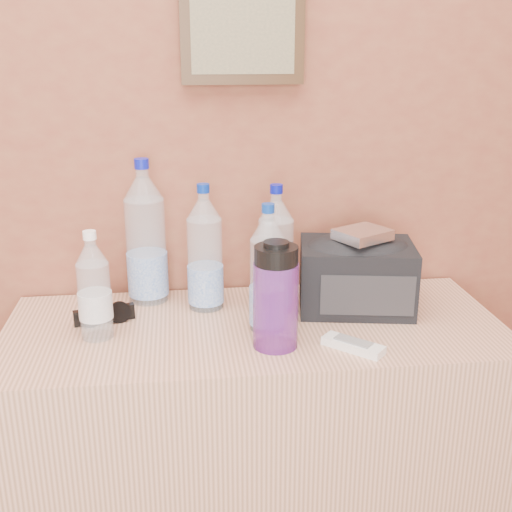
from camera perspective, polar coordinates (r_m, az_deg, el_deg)
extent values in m
plane|color=brown|center=(1.65, -12.63, 17.23)|extent=(4.00, 0.00, 4.00)
cube|color=tan|center=(1.72, -0.10, -17.35)|extent=(1.18, 0.49, 0.74)
cylinder|color=white|center=(1.59, -4.56, 0.11)|extent=(0.09, 0.09, 0.28)
cylinder|color=#072A97|center=(1.54, -4.72, 6.03)|extent=(0.03, 0.03, 0.02)
cylinder|color=silver|center=(1.64, -9.76, 1.39)|extent=(0.10, 0.10, 0.32)
cylinder|color=#0D16AB|center=(1.60, -10.14, 8.09)|extent=(0.04, 0.04, 0.02)
cylinder|color=white|center=(1.57, 1.76, 0.00)|extent=(0.09, 0.09, 0.28)
cylinder|color=#070F97|center=(1.53, 1.83, 5.99)|extent=(0.03, 0.03, 0.02)
cylinder|color=white|center=(1.46, 1.05, -1.76)|extent=(0.08, 0.08, 0.26)
cylinder|color=navy|center=(1.42, 1.09, 4.28)|extent=(0.03, 0.03, 0.02)
cylinder|color=silver|center=(1.47, -14.17, -3.14)|extent=(0.07, 0.07, 0.22)
cylinder|color=white|center=(1.43, -14.59, 1.81)|extent=(0.03, 0.03, 0.02)
cylinder|color=#6B268B|center=(1.39, 1.75, -4.42)|extent=(0.10, 0.10, 0.19)
cylinder|color=black|center=(1.35, 1.80, 0.30)|extent=(0.09, 0.09, 0.05)
cube|color=silver|center=(1.43, 8.63, -7.87)|extent=(0.13, 0.13, 0.02)
cube|color=silver|center=(1.56, 9.46, 1.91)|extent=(0.15, 0.14, 0.02)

